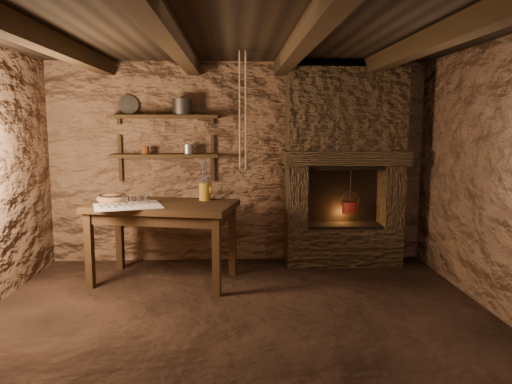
{
  "coord_description": "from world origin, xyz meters",
  "views": [
    {
      "loc": [
        -0.02,
        -4.03,
        1.67
      ],
      "look_at": [
        0.18,
        0.9,
        0.99
      ],
      "focal_mm": 35.0,
      "sensor_mm": 36.0,
      "label": 1
    }
  ],
  "objects_px": {
    "iron_stockpot": "(182,108)",
    "red_pot": "(350,207)",
    "stoneware_jug": "(205,183)",
    "work_table": "(164,239)",
    "wooden_bowl": "(112,199)"
  },
  "relations": [
    {
      "from": "iron_stockpot",
      "to": "red_pot",
      "type": "height_order",
      "value": "iron_stockpot"
    },
    {
      "from": "stoneware_jug",
      "to": "iron_stockpot",
      "type": "distance_m",
      "value": 1.0
    },
    {
      "from": "red_pot",
      "to": "stoneware_jug",
      "type": "bearing_deg",
      "value": -167.09
    },
    {
      "from": "work_table",
      "to": "wooden_bowl",
      "type": "distance_m",
      "value": 0.69
    },
    {
      "from": "stoneware_jug",
      "to": "wooden_bowl",
      "type": "height_order",
      "value": "stoneware_jug"
    },
    {
      "from": "wooden_bowl",
      "to": "red_pot",
      "type": "relative_size",
      "value": 0.61
    },
    {
      "from": "work_table",
      "to": "wooden_bowl",
      "type": "relative_size",
      "value": 4.97
    },
    {
      "from": "wooden_bowl",
      "to": "red_pot",
      "type": "xyz_separation_m",
      "value": [
        2.65,
        0.49,
        -0.18
      ]
    },
    {
      "from": "work_table",
      "to": "stoneware_jug",
      "type": "relative_size",
      "value": 3.71
    },
    {
      "from": "iron_stockpot",
      "to": "red_pot",
      "type": "relative_size",
      "value": 0.41
    },
    {
      "from": "wooden_bowl",
      "to": "stoneware_jug",
      "type": "bearing_deg",
      "value": 5.86
    },
    {
      "from": "red_pot",
      "to": "work_table",
      "type": "bearing_deg",
      "value": -165.14
    },
    {
      "from": "wooden_bowl",
      "to": "iron_stockpot",
      "type": "relative_size",
      "value": 1.47
    },
    {
      "from": "wooden_bowl",
      "to": "iron_stockpot",
      "type": "height_order",
      "value": "iron_stockpot"
    },
    {
      "from": "work_table",
      "to": "iron_stockpot",
      "type": "xyz_separation_m",
      "value": [
        0.15,
        0.68,
        1.4
      ]
    }
  ]
}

